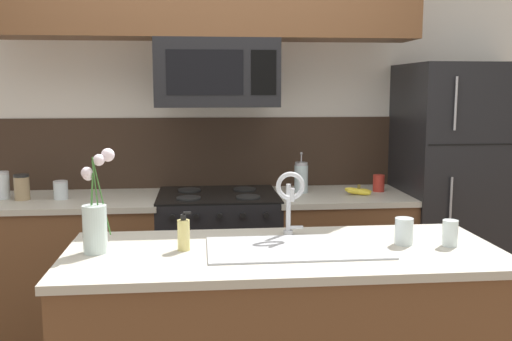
# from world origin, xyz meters

# --- Properties ---
(rear_partition) EXTENTS (5.20, 0.10, 2.60)m
(rear_partition) POSITION_xyz_m (0.30, 1.28, 1.30)
(rear_partition) COLOR silver
(rear_partition) RESTS_ON ground
(splash_band) EXTENTS (3.69, 0.01, 0.48)m
(splash_band) POSITION_xyz_m (0.00, 1.22, 1.15)
(splash_band) COLOR #332319
(splash_band) RESTS_ON rear_partition
(back_counter_left) EXTENTS (1.08, 0.65, 0.91)m
(back_counter_left) POSITION_xyz_m (-0.90, 0.90, 0.46)
(back_counter_left) COLOR brown
(back_counter_left) RESTS_ON ground
(back_counter_right) EXTENTS (0.87, 0.65, 0.91)m
(back_counter_right) POSITION_xyz_m (0.80, 0.90, 0.46)
(back_counter_right) COLOR brown
(back_counter_right) RESTS_ON ground
(stove_range) EXTENTS (0.76, 0.64, 0.93)m
(stove_range) POSITION_xyz_m (0.00, 0.90, 0.46)
(stove_range) COLOR black
(stove_range) RESTS_ON ground
(microwave) EXTENTS (0.74, 0.40, 0.41)m
(microwave) POSITION_xyz_m (0.00, 0.88, 1.68)
(microwave) COLOR black
(refrigerator) EXTENTS (0.83, 0.74, 1.74)m
(refrigerator) POSITION_xyz_m (1.63, 0.92, 0.87)
(refrigerator) COLOR black
(refrigerator) RESTS_ON ground
(storage_jar_tall) EXTENTS (0.08, 0.08, 0.17)m
(storage_jar_tall) POSITION_xyz_m (-1.33, 0.93, 0.99)
(storage_jar_tall) COLOR silver
(storage_jar_tall) RESTS_ON back_counter_left
(storage_jar_medium) EXTENTS (0.09, 0.09, 0.16)m
(storage_jar_medium) POSITION_xyz_m (-1.20, 0.88, 0.99)
(storage_jar_medium) COLOR #997F5B
(storage_jar_medium) RESTS_ON back_counter_left
(storage_jar_short) EXTENTS (0.09, 0.09, 0.11)m
(storage_jar_short) POSITION_xyz_m (-0.97, 0.88, 0.97)
(storage_jar_short) COLOR silver
(storage_jar_short) RESTS_ON back_counter_left
(banana_bunch) EXTENTS (0.19, 0.12, 0.08)m
(banana_bunch) POSITION_xyz_m (0.90, 0.84, 0.93)
(banana_bunch) COLOR yellow
(banana_bunch) RESTS_ON back_counter_right
(french_press) EXTENTS (0.09, 0.09, 0.27)m
(french_press) POSITION_xyz_m (0.55, 0.96, 1.01)
(french_press) COLOR silver
(french_press) RESTS_ON back_counter_right
(coffee_tin) EXTENTS (0.08, 0.08, 0.11)m
(coffee_tin) POSITION_xyz_m (1.07, 0.95, 0.97)
(coffee_tin) COLOR #B22D23
(coffee_tin) RESTS_ON back_counter_right
(kitchen_sink) EXTENTS (0.76, 0.40, 0.16)m
(kitchen_sink) POSITION_xyz_m (0.30, -0.35, 0.84)
(kitchen_sink) COLOR #ADAFB5
(kitchen_sink) RESTS_ON island_counter
(sink_faucet) EXTENTS (0.14, 0.14, 0.31)m
(sink_faucet) POSITION_xyz_m (0.30, -0.15, 1.11)
(sink_faucet) COLOR #B7BABF
(sink_faucet) RESTS_ON island_counter
(dish_soap_bottle) EXTENTS (0.06, 0.05, 0.16)m
(dish_soap_bottle) POSITION_xyz_m (-0.18, -0.32, 0.98)
(dish_soap_bottle) COLOR #DBCC75
(dish_soap_bottle) RESTS_ON island_counter
(drinking_glass) EXTENTS (0.08, 0.08, 0.12)m
(drinking_glass) POSITION_xyz_m (0.77, -0.33, 0.97)
(drinking_glass) COLOR silver
(drinking_glass) RESTS_ON island_counter
(spare_glass) EXTENTS (0.07, 0.07, 0.11)m
(spare_glass) POSITION_xyz_m (0.96, -0.37, 0.97)
(spare_glass) COLOR silver
(spare_glass) RESTS_ON island_counter
(flower_vase) EXTENTS (0.13, 0.12, 0.43)m
(flower_vase) POSITION_xyz_m (-0.54, -0.32, 1.04)
(flower_vase) COLOR silver
(flower_vase) RESTS_ON island_counter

